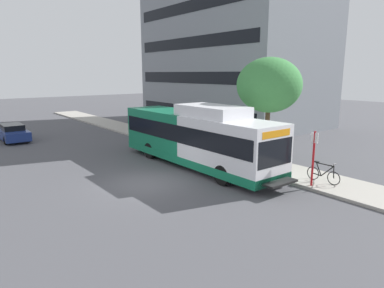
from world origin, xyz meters
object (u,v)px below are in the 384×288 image
at_px(bus_stop_sign_pole, 313,154).
at_px(parked_car_far_lane, 13,133).
at_px(bicycle_parked, 323,174).
at_px(street_tree_near_stop, 269,85).
at_px(transit_bus, 196,138).

bearing_deg(bus_stop_sign_pole, parked_car_far_lane, 111.93).
bearing_deg(bicycle_parked, parked_car_far_lane, 113.85).
distance_m(street_tree_near_stop, parked_car_far_lane, 20.56).
bearing_deg(transit_bus, bus_stop_sign_pole, -74.06).
height_order(bus_stop_sign_pole, bicycle_parked, bus_stop_sign_pole).
bearing_deg(parked_car_far_lane, street_tree_near_stop, -57.63).
bearing_deg(bus_stop_sign_pole, transit_bus, 105.94).
height_order(transit_bus, bicycle_parked, transit_bus).
distance_m(bus_stop_sign_pole, bicycle_parked, 1.40).
bearing_deg(street_tree_near_stop, parked_car_far_lane, 122.37).
height_order(street_tree_near_stop, parked_car_far_lane, street_tree_near_stop).
distance_m(bus_stop_sign_pole, parked_car_far_lane, 23.27).
height_order(bus_stop_sign_pole, parked_car_far_lane, bus_stop_sign_pole).
bearing_deg(street_tree_near_stop, bicycle_parked, -105.09).
bearing_deg(parked_car_far_lane, transit_bus, -65.66).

